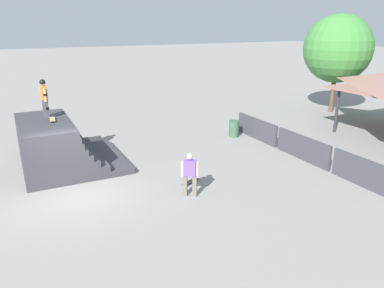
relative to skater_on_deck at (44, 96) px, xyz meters
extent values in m
plane|color=gray|center=(3.61, 0.32, -2.89)|extent=(160.00, 160.00, 0.00)
cube|color=#38383D|center=(0.61, 0.80, -2.76)|extent=(4.18, 3.96, 0.25)
cube|color=#38383D|center=(0.61, 0.32, -2.51)|extent=(4.18, 3.00, 0.25)
cube|color=#38383D|center=(0.61, 0.15, -2.26)|extent=(4.18, 2.64, 0.25)
cube|color=#38383D|center=(0.61, 0.03, -2.02)|extent=(4.18, 2.41, 0.25)
cube|color=#38383D|center=(0.61, -0.06, -1.77)|extent=(4.18, 2.24, 0.25)
cube|color=#38383D|center=(0.61, -0.12, -1.52)|extent=(4.18, 2.12, 0.25)
cube|color=#38383D|center=(0.61, -0.16, -1.27)|extent=(4.18, 2.03, 0.25)
cube|color=#38383D|center=(0.61, -0.18, -1.02)|extent=(4.18, 1.99, 0.25)
cylinder|color=silver|center=(0.61, 0.79, -0.93)|extent=(4.10, 0.07, 0.07)
cube|color=#4C4C51|center=(0.16, 0.02, -0.52)|extent=(0.15, 0.15, 0.75)
cube|color=black|center=(0.16, 0.04, -0.48)|extent=(0.19, 0.14, 0.11)
cube|color=#4C4C51|center=(-0.16, -0.02, -0.52)|extent=(0.15, 0.15, 0.75)
cube|color=black|center=(-0.17, 0.01, -0.48)|extent=(0.19, 0.14, 0.11)
cube|color=orange|center=(0.00, 0.00, 0.12)|extent=(0.43, 0.25, 0.53)
cylinder|color=tan|center=(0.25, 0.03, 0.08)|extent=(0.11, 0.11, 0.53)
cylinder|color=black|center=(0.25, 0.03, 0.09)|extent=(0.17, 0.17, 0.08)
cylinder|color=tan|center=(-0.25, -0.03, 0.08)|extent=(0.11, 0.11, 0.53)
cylinder|color=black|center=(-0.25, -0.03, 0.09)|extent=(0.17, 0.17, 0.08)
sphere|color=tan|center=(0.00, 0.00, 0.52)|extent=(0.21, 0.21, 0.21)
sphere|color=black|center=(0.00, 0.00, 0.55)|extent=(0.23, 0.23, 0.23)
cylinder|color=red|center=(0.86, 0.20, -0.87)|extent=(0.05, 0.03, 0.05)
cylinder|color=red|center=(0.85, 0.06, -0.87)|extent=(0.05, 0.03, 0.05)
cylinder|color=red|center=(0.40, 0.24, -0.87)|extent=(0.05, 0.03, 0.05)
cylinder|color=red|center=(0.39, 0.10, -0.87)|extent=(0.05, 0.03, 0.05)
cube|color=tan|center=(0.63, 0.15, -0.84)|extent=(0.76, 0.26, 0.02)
cube|color=tan|center=(0.97, 0.12, -0.82)|extent=(0.11, 0.21, 0.02)
cube|color=#6B6051|center=(5.31, 3.71, -2.50)|extent=(0.20, 0.20, 0.76)
cube|color=#6B6051|center=(5.51, 3.98, -2.50)|extent=(0.20, 0.20, 0.76)
cube|color=#6B4CB7|center=(5.41, 3.85, -1.85)|extent=(0.41, 0.46, 0.54)
cylinder|color=beige|center=(5.26, 3.64, -1.90)|extent=(0.14, 0.14, 0.54)
cylinder|color=beige|center=(5.56, 4.06, -1.90)|extent=(0.14, 0.14, 0.54)
sphere|color=beige|center=(5.41, 3.85, -1.45)|extent=(0.21, 0.21, 0.21)
cylinder|color=blue|center=(4.65, 4.16, -2.86)|extent=(0.05, 0.06, 0.05)
cylinder|color=blue|center=(4.53, 4.09, -2.86)|extent=(0.05, 0.06, 0.05)
cylinder|color=blue|center=(4.41, 4.59, -2.86)|extent=(0.05, 0.06, 0.05)
cylinder|color=blue|center=(4.29, 4.53, -2.86)|extent=(0.05, 0.06, 0.05)
cube|color=black|center=(4.47, 4.34, -2.83)|extent=(0.56, 0.80, 0.02)
cube|color=black|center=(4.65, 4.02, -2.81)|extent=(0.22, 0.18, 0.02)
cube|color=#3D3D42|center=(1.03, 9.81, -2.36)|extent=(3.14, 0.12, 1.05)
cube|color=#3D3D42|center=(4.37, 9.81, -2.36)|extent=(3.14, 0.12, 1.05)
cube|color=#3D3D42|center=(7.71, 9.81, -2.36)|extent=(3.14, 0.12, 1.05)
cylinder|color=#2D2D33|center=(1.92, 14.34, -1.71)|extent=(0.16, 0.16, 2.35)
cylinder|color=brown|center=(-1.73, 17.84, -1.61)|extent=(0.28, 0.28, 2.55)
sphere|color=#3D7F38|center=(-1.73, 17.84, 1.20)|extent=(4.28, 4.28, 4.28)
cylinder|color=#385B3D|center=(0.16, 9.01, -2.46)|extent=(0.52, 0.52, 0.85)
camera|label=1|loc=(15.92, -1.33, 2.84)|focal=35.00mm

